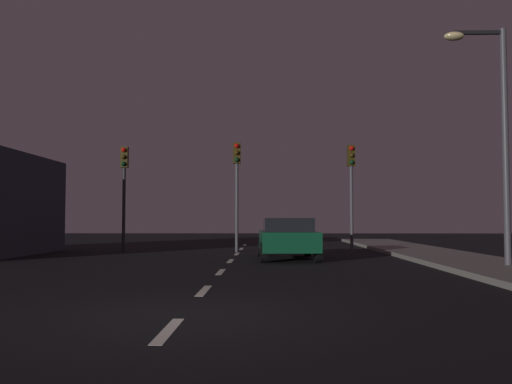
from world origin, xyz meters
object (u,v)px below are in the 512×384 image
(traffic_signal_left, at_px, (124,178))
(car_stopped_ahead, at_px, (287,238))
(traffic_signal_right, at_px, (351,177))
(traffic_signal_center, at_px, (237,175))
(street_lamp_right, at_px, (495,123))

(traffic_signal_left, bearing_deg, car_stopped_ahead, -30.60)
(traffic_signal_left, xyz_separation_m, car_stopped_ahead, (6.90, -4.08, -2.45))
(traffic_signal_left, bearing_deg, traffic_signal_right, 0.00)
(traffic_signal_right, distance_m, car_stopped_ahead, 5.58)
(traffic_signal_left, xyz_separation_m, traffic_signal_center, (4.88, 0.00, 0.11))
(car_stopped_ahead, bearing_deg, street_lamp_right, -36.69)
(traffic_signal_left, relative_size, traffic_signal_center, 0.96)
(car_stopped_ahead, height_order, street_lamp_right, street_lamp_right)
(traffic_signal_center, distance_m, traffic_signal_right, 4.91)
(traffic_signal_right, bearing_deg, street_lamp_right, -71.89)
(traffic_signal_center, bearing_deg, traffic_signal_left, -180.00)
(traffic_signal_right, height_order, street_lamp_right, street_lamp_right)
(car_stopped_ahead, xyz_separation_m, street_lamp_right, (5.59, -4.17, 3.30))
(car_stopped_ahead, distance_m, street_lamp_right, 7.71)
(traffic_signal_center, height_order, traffic_signal_right, traffic_signal_center)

